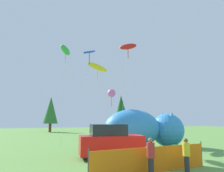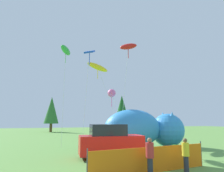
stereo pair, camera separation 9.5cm
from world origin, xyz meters
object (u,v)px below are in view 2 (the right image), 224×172
inflatable_cat (143,130)px  kite_green_fish (66,51)px  kite_yellow_hero (98,67)px  folding_chair (175,150)px  kite_pink_octopus (112,93)px  kite_blue_box (89,54)px  spectator_in_green_shirt (186,154)px  kite_red_lizard (128,47)px  spectator_in_yellow_shirt (150,155)px  parked_car (110,142)px

inflatable_cat → kite_green_fish: size_ratio=0.79×
kite_green_fish → kite_yellow_hero: (3.68, 1.33, -1.10)m
folding_chair → kite_pink_octopus: (-1.99, 6.93, 4.46)m
inflatable_cat → kite_blue_box: bearing=159.8°
spectator_in_green_shirt → folding_chair: bearing=61.5°
kite_yellow_hero → kite_red_lizard: bearing=-33.1°
folding_chair → kite_red_lizard: (0.26, 8.00, 9.68)m
spectator_in_green_shirt → kite_green_fish: kite_green_fish is taller
folding_chair → kite_pink_octopus: 8.48m
kite_pink_octopus → kite_green_fish: bearing=159.6°
spectator_in_yellow_shirt → kite_pink_octopus: 11.52m
kite_red_lizard → kite_green_fish: bearing=175.5°
inflatable_cat → parked_car: bearing=-137.1°
parked_car → spectator_in_green_shirt: size_ratio=2.71×
spectator_in_green_shirt → kite_red_lizard: 15.02m
inflatable_cat → spectator_in_yellow_shirt: 10.00m
spectator_in_green_shirt → kite_blue_box: size_ratio=0.17×
folding_chair → kite_red_lizard: size_ratio=0.08×
spectator_in_green_shirt → kite_yellow_hero: size_ratio=0.18×
kite_red_lizard → kite_blue_box: 4.78m
parked_car → inflatable_cat: bearing=48.8°
spectator_in_yellow_shirt → kite_yellow_hero: (1.35, 13.52, 7.23)m
spectator_in_yellow_shirt → kite_yellow_hero: kite_yellow_hero is taller
folding_chair → spectator_in_yellow_shirt: (-3.93, -3.68, 0.41)m
spectator_in_yellow_shirt → kite_red_lizard: size_ratio=0.16×
inflatable_cat → spectator_in_yellow_shirt: bearing=-114.7°
spectator_in_yellow_shirt → spectator_in_green_shirt: (1.99, 0.11, -0.05)m
folding_chair → spectator_in_green_shirt: size_ratio=0.54×
spectator_in_green_shirt → parked_car: bearing=114.0°
inflatable_cat → spectator_in_yellow_shirt: inflatable_cat is taller
kite_yellow_hero → spectator_in_yellow_shirt: bearing=-95.7°
inflatable_cat → spectator_in_green_shirt: (-2.37, -8.87, -0.70)m
parked_car → kite_pink_octopus: bearing=76.7°
kite_yellow_hero → inflatable_cat: bearing=-56.5°
kite_pink_octopus → spectator_in_yellow_shirt: bearing=-100.3°
parked_car → spectator_in_yellow_shirt: size_ratio=2.57×
folding_chair → spectator_in_green_shirt: spectator_in_green_shirt is taller
spectator_in_yellow_shirt → kite_pink_octopus: bearing=79.7°
spectator_in_green_shirt → kite_green_fish: (-4.32, 12.08, 8.37)m
parked_car → kite_blue_box: size_ratio=0.47×
inflatable_cat → kite_red_lizard: size_ratio=0.72×
inflatable_cat → kite_green_fish: 10.67m
spectator_in_yellow_shirt → kite_red_lizard: 15.49m
inflatable_cat → kite_yellow_hero: 8.54m
spectator_in_green_shirt → kite_yellow_hero: 15.28m
inflatable_cat → folding_chair: bearing=-93.5°
kite_green_fish → kite_blue_box: 2.55m
parked_car → spectator_in_green_shirt: parked_car is taller
kite_green_fish → parked_car: bearing=-73.4°
folding_chair → inflatable_cat: inflatable_cat is taller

